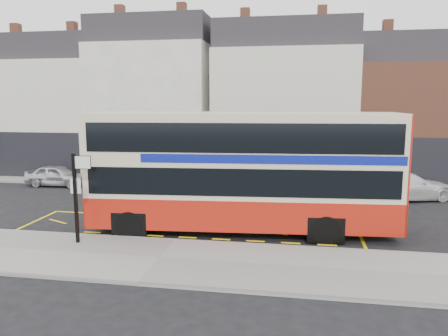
% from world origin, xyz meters
% --- Properties ---
extents(ground, '(120.00, 120.00, 0.00)m').
position_xyz_m(ground, '(0.00, 0.00, 0.00)').
color(ground, black).
rests_on(ground, ground).
extents(pavement, '(40.00, 4.00, 0.15)m').
position_xyz_m(pavement, '(0.00, -2.30, 0.07)').
color(pavement, gray).
rests_on(pavement, ground).
extents(kerb, '(40.00, 0.15, 0.15)m').
position_xyz_m(kerb, '(0.00, -0.38, 0.07)').
color(kerb, gray).
rests_on(kerb, ground).
extents(far_pavement, '(50.00, 3.00, 0.15)m').
position_xyz_m(far_pavement, '(0.00, 11.00, 0.07)').
color(far_pavement, gray).
rests_on(far_pavement, ground).
extents(road_markings, '(14.00, 3.40, 0.01)m').
position_xyz_m(road_markings, '(0.00, 1.60, 0.01)').
color(road_markings, yellow).
rests_on(road_markings, ground).
extents(terrace_far_left, '(8.00, 8.01, 10.80)m').
position_xyz_m(terrace_far_left, '(-13.50, 14.99, 4.82)').
color(terrace_far_left, silver).
rests_on(terrace_far_left, ground).
extents(terrace_left, '(8.00, 8.01, 11.80)m').
position_xyz_m(terrace_left, '(-5.50, 14.99, 5.32)').
color(terrace_left, white).
rests_on(terrace_left, ground).
extents(terrace_green_shop, '(9.00, 8.01, 11.30)m').
position_xyz_m(terrace_green_shop, '(3.50, 14.99, 5.07)').
color(terrace_green_shop, silver).
rests_on(terrace_green_shop, ground).
extents(terrace_right, '(9.00, 8.01, 10.30)m').
position_xyz_m(terrace_right, '(12.50, 14.99, 4.57)').
color(terrace_right, '#9B583E').
rests_on(terrace_right, ground).
extents(double_decker_bus, '(12.35, 3.76, 4.86)m').
position_xyz_m(double_decker_bus, '(2.32, 1.45, 2.56)').
color(double_decker_bus, beige).
rests_on(double_decker_bus, ground).
extents(bus_stop_post, '(0.83, 0.17, 3.32)m').
position_xyz_m(bus_stop_post, '(-3.39, -1.31, 2.12)').
color(bus_stop_post, black).
rests_on(bus_stop_post, pavement).
extents(car_silver, '(3.91, 1.62, 1.32)m').
position_xyz_m(car_silver, '(-10.37, 9.07, 0.66)').
color(car_silver, silver).
rests_on(car_silver, ground).
extents(car_grey, '(4.43, 2.12, 1.40)m').
position_xyz_m(car_grey, '(1.61, 9.47, 0.70)').
color(car_grey, '#43454B').
rests_on(car_grey, ground).
extents(car_white, '(5.70, 3.77, 1.53)m').
position_xyz_m(car_white, '(10.19, 8.76, 0.77)').
color(car_white, white).
rests_on(car_white, ground).
extents(street_tree_right, '(2.57, 2.57, 5.54)m').
position_xyz_m(street_tree_right, '(6.39, 12.08, 3.78)').
color(street_tree_right, '#2F2215').
rests_on(street_tree_right, ground).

